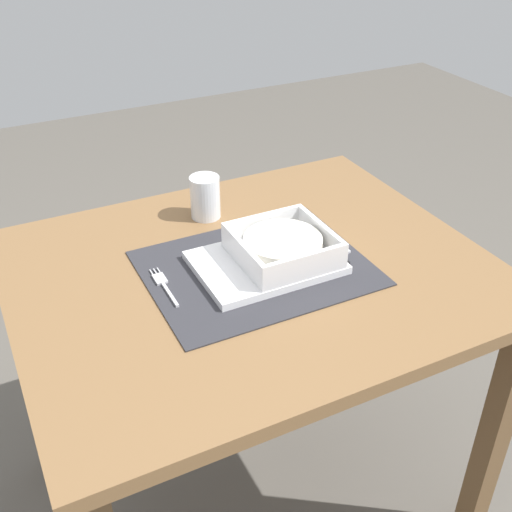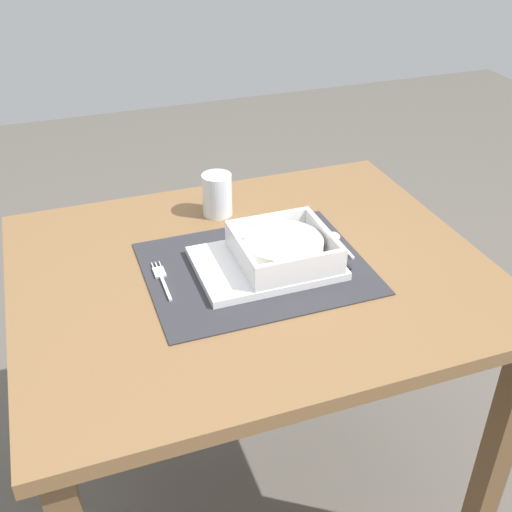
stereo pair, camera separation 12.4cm
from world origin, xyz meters
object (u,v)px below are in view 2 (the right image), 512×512
Objects in this scene: fork at (161,277)px; bread_knife at (321,251)px; spoon at (336,238)px; drinking_glass at (219,197)px; porridge_bowl at (284,249)px; butter_knife at (335,255)px; dining_table at (252,306)px.

bread_knife is at bearing 0.74° from fork.
drinking_glass is at bearing 134.83° from spoon.
porridge_bowl is at bearing -77.49° from drinking_glass.
butter_knife is 0.99× the size of bread_knife.
spoon is at bearing 65.45° from butter_knife.
butter_knife is 0.31m from drinking_glass.
dining_table is 0.27m from drinking_glass.
dining_table is at bearing 175.25° from butter_knife.
bread_knife is (0.33, -0.02, 0.00)m from fork.
drinking_glass reaches higher than dining_table.
porridge_bowl is (0.06, -0.02, 0.14)m from dining_table.
bread_knife is at bearing -57.67° from drinking_glass.
fork is 1.39× the size of drinking_glass.
butter_knife is at bearing -2.91° from fork.
dining_table is 8.92× the size of spoon.
porridge_bowl is 1.88× the size of drinking_glass.
porridge_bowl is 0.12m from butter_knife.
fork is 0.97× the size of bread_knife.
dining_table is 0.21m from fork.
bread_knife is (0.15, -0.00, 0.10)m from dining_table.
butter_knife is at bearing -8.07° from dining_table.
fork is 0.29m from drinking_glass.
dining_table is 0.20m from butter_knife.
drinking_glass reaches higher than butter_knife.
porridge_bowl is at bearing -18.29° from dining_table.
drinking_glass reaches higher than bread_knife.
butter_knife is (0.36, -0.04, 0.00)m from fork.
butter_knife is 0.03m from bread_knife.
spoon reaches higher than dining_table.
drinking_glass is at bearing 102.51° from porridge_bowl.
butter_knife is 1.42× the size of drinking_glass.
spoon is (0.38, 0.01, 0.00)m from fork.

